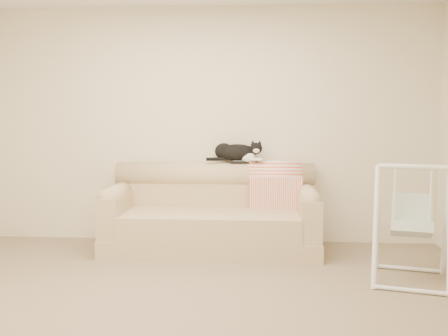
% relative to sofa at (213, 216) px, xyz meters
% --- Properties ---
extents(ground_plane, '(5.00, 5.00, 0.00)m').
position_rel_sofa_xyz_m(ground_plane, '(-0.07, -1.62, -0.35)').
color(ground_plane, brown).
rests_on(ground_plane, ground).
extents(room_shell, '(5.04, 4.04, 2.60)m').
position_rel_sofa_xyz_m(room_shell, '(-0.07, -1.62, 1.18)').
color(room_shell, beige).
rests_on(room_shell, ground).
extents(sofa, '(2.20, 0.93, 0.90)m').
position_rel_sofa_xyz_m(sofa, '(0.00, 0.00, 0.00)').
color(sofa, tan).
rests_on(sofa, ground).
extents(remote_a, '(0.18, 0.05, 0.03)m').
position_rel_sofa_xyz_m(remote_a, '(0.26, 0.22, 0.56)').
color(remote_a, black).
rests_on(remote_a, sofa).
extents(remote_b, '(0.18, 0.08, 0.02)m').
position_rel_sofa_xyz_m(remote_b, '(0.40, 0.23, 0.56)').
color(remote_b, black).
rests_on(remote_b, sofa).
extents(tuxedo_cat, '(0.62, 0.27, 0.24)m').
position_rel_sofa_xyz_m(tuxedo_cat, '(0.25, 0.25, 0.66)').
color(tuxedo_cat, black).
rests_on(tuxedo_cat, sofa).
extents(throw_blanket, '(0.56, 0.38, 0.58)m').
position_rel_sofa_xyz_m(throw_blanket, '(0.67, 0.23, 0.37)').
color(throw_blanket, '#E84F3A').
rests_on(throw_blanket, sofa).
extents(baby_swing, '(0.75, 0.78, 1.01)m').
position_rel_sofa_xyz_m(baby_swing, '(1.77, -0.94, 0.15)').
color(baby_swing, white).
rests_on(baby_swing, ground).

